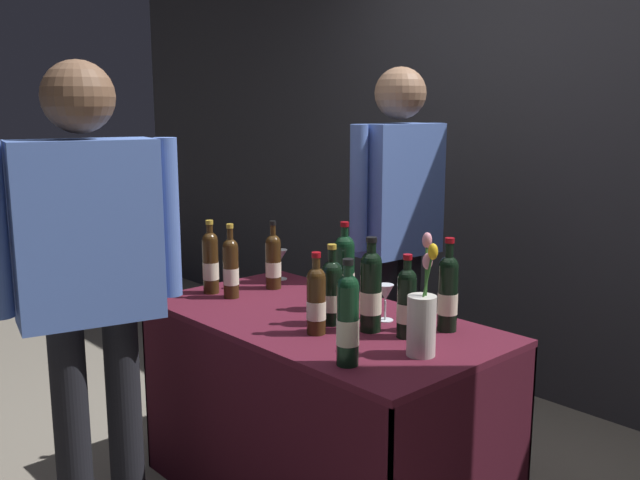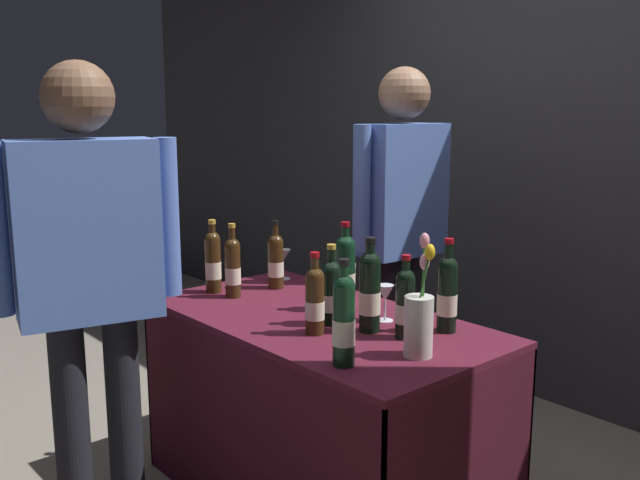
# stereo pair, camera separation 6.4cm
# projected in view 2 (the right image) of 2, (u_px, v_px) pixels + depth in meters

# --- Properties ---
(back_partition) EXTENTS (7.90, 0.12, 2.61)m
(back_partition) POSITION_uv_depth(u_px,v_px,m) (556.00, 155.00, 3.62)
(back_partition) COLOR #2D2D33
(back_partition) RESTS_ON ground_plane
(tasting_table) EXTENTS (1.41, 0.75, 0.76)m
(tasting_table) POSITION_uv_depth(u_px,v_px,m) (320.00, 376.00, 2.73)
(tasting_table) COLOR #4C1423
(tasting_table) RESTS_ON ground_plane
(featured_wine_bottle) EXTENTS (0.07, 0.07, 0.34)m
(featured_wine_bottle) POSITION_uv_depth(u_px,v_px,m) (447.00, 293.00, 2.49)
(featured_wine_bottle) COLOR black
(featured_wine_bottle) RESTS_ON tasting_table
(display_bottle_0) EXTENTS (0.07, 0.07, 0.31)m
(display_bottle_0) POSITION_uv_depth(u_px,v_px,m) (233.00, 267.00, 2.94)
(display_bottle_0) COLOR #38230F
(display_bottle_0) RESTS_ON tasting_table
(display_bottle_1) EXTENTS (0.07, 0.07, 0.30)m
(display_bottle_1) POSITION_uv_depth(u_px,v_px,m) (405.00, 302.00, 2.42)
(display_bottle_1) COLOR black
(display_bottle_1) RESTS_ON tasting_table
(display_bottle_2) EXTENTS (0.07, 0.07, 0.32)m
(display_bottle_2) POSITION_uv_depth(u_px,v_px,m) (213.00, 261.00, 3.01)
(display_bottle_2) COLOR #38230F
(display_bottle_2) RESTS_ON tasting_table
(display_bottle_3) EXTENTS (0.08, 0.08, 0.34)m
(display_bottle_3) POSITION_uv_depth(u_px,v_px,m) (370.00, 290.00, 2.49)
(display_bottle_3) COLOR black
(display_bottle_3) RESTS_ON tasting_table
(display_bottle_4) EXTENTS (0.07, 0.07, 0.29)m
(display_bottle_4) POSITION_uv_depth(u_px,v_px,m) (315.00, 299.00, 2.46)
(display_bottle_4) COLOR #38230F
(display_bottle_4) RESTS_ON tasting_table
(display_bottle_5) EXTENTS (0.07, 0.07, 0.34)m
(display_bottle_5) POSITION_uv_depth(u_px,v_px,m) (344.00, 319.00, 2.16)
(display_bottle_5) COLOR black
(display_bottle_5) RESTS_ON tasting_table
(display_bottle_6) EXTENTS (0.07, 0.07, 0.30)m
(display_bottle_6) POSITION_uv_depth(u_px,v_px,m) (276.00, 260.00, 3.08)
(display_bottle_6) COLOR #38230F
(display_bottle_6) RESTS_ON tasting_table
(display_bottle_7) EXTENTS (0.08, 0.08, 0.35)m
(display_bottle_7) POSITION_uv_depth(u_px,v_px,m) (345.00, 272.00, 2.75)
(display_bottle_7) COLOR black
(display_bottle_7) RESTS_ON tasting_table
(display_bottle_8) EXTENTS (0.08, 0.08, 0.30)m
(display_bottle_8) POSITION_uv_depth(u_px,v_px,m) (331.00, 291.00, 2.57)
(display_bottle_8) COLOR black
(display_bottle_8) RESTS_ON tasting_table
(wine_glass_near_vendor) EXTENTS (0.07, 0.07, 0.14)m
(wine_glass_near_vendor) POSITION_uv_depth(u_px,v_px,m) (283.00, 257.00, 3.25)
(wine_glass_near_vendor) COLOR silver
(wine_glass_near_vendor) RESTS_ON tasting_table
(wine_glass_mid) EXTENTS (0.06, 0.06, 0.14)m
(wine_glass_mid) POSITION_uv_depth(u_px,v_px,m) (385.00, 294.00, 2.61)
(wine_glass_mid) COLOR silver
(wine_glass_mid) RESTS_ON tasting_table
(flower_vase) EXTENTS (0.09, 0.10, 0.40)m
(flower_vase) POSITION_uv_depth(u_px,v_px,m) (419.00, 320.00, 2.24)
(flower_vase) COLOR silver
(flower_vase) RESTS_ON tasting_table
(brochure_stand) EXTENTS (0.09, 0.16, 0.15)m
(brochure_stand) POSITION_uv_depth(u_px,v_px,m) (347.00, 285.00, 2.88)
(brochure_stand) COLOR silver
(brochure_stand) RESTS_ON tasting_table
(vendor_presenter) EXTENTS (0.24, 0.58, 1.73)m
(vendor_presenter) POSITION_uv_depth(u_px,v_px,m) (402.00, 216.00, 3.30)
(vendor_presenter) COLOR black
(vendor_presenter) RESTS_ON ground_plane
(taster_foreground_right) EXTENTS (0.31, 0.61, 1.70)m
(taster_foreground_right) POSITION_uv_depth(u_px,v_px,m) (89.00, 265.00, 2.36)
(taster_foreground_right) COLOR black
(taster_foreground_right) RESTS_ON ground_plane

